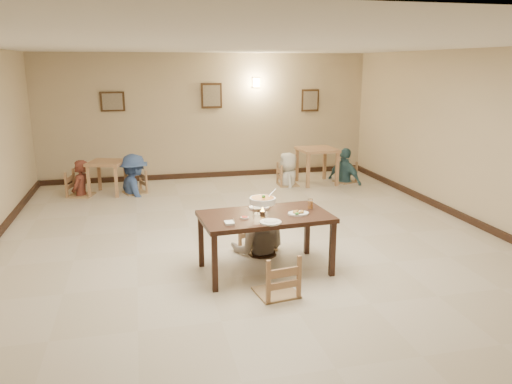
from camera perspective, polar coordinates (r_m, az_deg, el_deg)
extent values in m
plane|color=beige|center=(7.80, -0.19, -6.12)|extent=(10.00, 10.00, 0.00)
plane|color=silver|center=(7.31, -0.22, 16.49)|extent=(10.00, 10.00, 0.00)
plane|color=tan|center=(12.29, -5.55, 8.57)|extent=(10.00, 0.00, 10.00)
plane|color=tan|center=(2.95, 22.82, -11.51)|extent=(10.00, 0.00, 10.00)
plane|color=tan|center=(9.17, 25.06, 5.32)|extent=(0.00, 10.00, 10.00)
cube|color=black|center=(12.48, -5.37, 1.97)|extent=(8.00, 0.06, 0.12)
cube|color=black|center=(9.45, 24.00, -3.32)|extent=(0.06, 10.00, 0.12)
cube|color=#331F11|center=(12.11, -16.09, 9.91)|extent=(0.55, 0.03, 0.45)
cube|color=gray|center=(12.10, -16.09, 9.90)|extent=(0.45, 0.01, 0.37)
cube|color=#331F11|center=(12.22, -5.10, 10.90)|extent=(0.50, 0.03, 0.60)
cube|color=gray|center=(12.20, -5.09, 10.90)|extent=(0.41, 0.01, 0.49)
cube|color=#331F11|center=(12.83, 6.21, 10.37)|extent=(0.45, 0.03, 0.55)
cube|color=gray|center=(12.81, 6.24, 10.36)|extent=(0.37, 0.01, 0.45)
cube|color=#FFD88C|center=(12.41, 0.01, 12.40)|extent=(0.16, 0.05, 0.22)
cube|color=#331D14|center=(6.63, 1.07, -2.84)|extent=(1.77, 1.09, 0.06)
cube|color=#331D14|center=(6.18, -4.75, -8.14)|extent=(0.07, 0.07, 0.74)
cube|color=#331D14|center=(6.68, 8.72, -6.49)|extent=(0.07, 0.07, 0.74)
cube|color=#331D14|center=(6.95, -6.31, -5.58)|extent=(0.07, 0.07, 0.74)
cube|color=#331D14|center=(7.40, 5.86, -4.31)|extent=(0.07, 0.07, 0.74)
cube|color=#A78459|center=(7.47, 0.15, -3.54)|extent=(0.44, 0.44, 0.05)
cube|color=#A78459|center=(6.07, 2.36, -7.52)|extent=(0.48, 0.48, 0.05)
imported|color=gray|center=(7.28, 0.34, -0.29)|extent=(1.01, 0.87, 1.78)
torus|color=silver|center=(6.60, 0.76, -1.31)|extent=(0.27, 0.27, 0.01)
cylinder|color=silver|center=(6.64, 0.76, -2.35)|extent=(0.07, 0.07, 0.04)
cone|color=#FFA526|center=(6.62, 0.76, -1.92)|extent=(0.04, 0.04, 0.06)
cylinder|color=white|center=(6.59, 0.76, -0.98)|extent=(0.35, 0.35, 0.08)
cylinder|color=#B46323|center=(6.58, 0.76, -0.69)|extent=(0.30, 0.30, 0.02)
sphere|color=#2D7223|center=(6.57, 0.88, -0.53)|extent=(0.05, 0.05, 0.05)
cylinder|color=silver|center=(6.67, 1.74, -0.21)|extent=(0.16, 0.10, 0.11)
cylinder|color=silver|center=(6.70, 1.51, -1.71)|extent=(0.01, 0.01, 0.16)
cylinder|color=silver|center=(6.66, -0.26, -1.83)|extent=(0.01, 0.01, 0.16)
cylinder|color=silver|center=(6.51, 1.02, -2.21)|extent=(0.01, 0.01, 0.16)
cylinder|color=white|center=(6.90, 0.40, -1.76)|extent=(0.29, 0.29, 0.02)
ellipsoid|color=white|center=(6.90, 0.40, -1.71)|extent=(0.19, 0.16, 0.07)
cylinder|color=white|center=(6.27, 1.67, -3.46)|extent=(0.27, 0.27, 0.02)
ellipsoid|color=white|center=(6.27, 1.67, -3.41)|extent=(0.18, 0.15, 0.06)
cylinder|color=white|center=(6.64, 4.86, -2.46)|extent=(0.28, 0.28, 0.02)
sphere|color=#2D7223|center=(6.55, 4.71, -2.46)|extent=(0.05, 0.05, 0.05)
cylinder|color=white|center=(6.45, -1.30, -2.96)|extent=(0.11, 0.11, 0.02)
cylinder|color=#AD170E|center=(6.45, -1.30, -2.88)|extent=(0.08, 0.08, 0.01)
cube|color=white|center=(6.23, -3.07, -3.55)|extent=(0.11, 0.15, 0.03)
cube|color=silver|center=(6.31, -2.78, -3.36)|extent=(0.02, 0.16, 0.01)
cube|color=silver|center=(6.32, -2.53, -3.35)|extent=(0.02, 0.16, 0.01)
cylinder|color=white|center=(6.89, 6.23, -1.36)|extent=(0.07, 0.07, 0.14)
cylinder|color=orange|center=(6.90, 6.22, -1.47)|extent=(0.06, 0.06, 0.10)
cube|color=#A37957|center=(11.18, -16.74, 3.24)|extent=(0.90, 0.90, 0.06)
cube|color=#A37957|center=(11.09, -18.58, 1.12)|extent=(0.07, 0.07, 0.66)
cube|color=#A37957|center=(10.88, -15.68, 1.08)|extent=(0.07, 0.07, 0.66)
cube|color=#A37957|center=(11.63, -17.47, 1.79)|extent=(0.07, 0.07, 0.66)
cube|color=#A37957|center=(11.43, -14.69, 1.77)|extent=(0.07, 0.07, 0.66)
cube|color=#A37957|center=(11.73, 7.01, 4.84)|extent=(0.87, 0.87, 0.06)
cube|color=#A37957|center=(11.34, 5.97, 2.40)|extent=(0.07, 0.07, 0.78)
cube|color=#A37957|center=(11.63, 9.26, 2.58)|extent=(0.07, 0.07, 0.78)
cube|color=#A37957|center=(12.00, 4.70, 3.08)|extent=(0.07, 0.07, 0.78)
cube|color=#A37957|center=(12.27, 7.85, 3.25)|extent=(0.07, 0.07, 0.78)
cube|color=#A78459|center=(11.21, -19.53, 1.92)|extent=(0.48, 0.48, 0.05)
cube|color=#A78459|center=(11.13, -13.79, 2.07)|extent=(0.44, 0.44, 0.05)
cube|color=#A78459|center=(11.54, 3.69, 2.92)|extent=(0.45, 0.45, 0.05)
cube|color=#A78459|center=(12.03, 10.18, 3.09)|extent=(0.43, 0.43, 0.05)
imported|color=brown|center=(11.16, -19.66, 3.45)|extent=(0.53, 0.65, 1.55)
imported|color=#42609F|center=(11.06, -13.92, 4.21)|extent=(1.00, 1.27, 1.72)
imported|color=silver|center=(11.48, 3.72, 4.52)|extent=(0.56, 0.80, 1.54)
imported|color=#3F6D7B|center=(11.96, 10.26, 4.96)|extent=(0.81, 1.03, 1.64)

